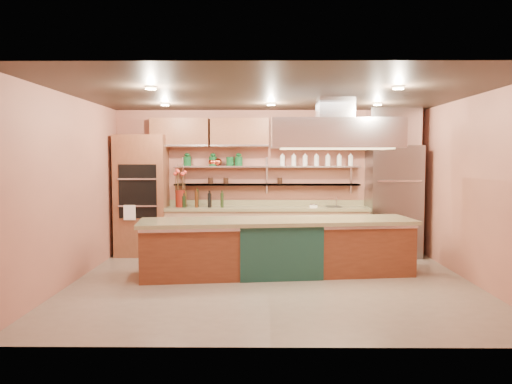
{
  "coord_description": "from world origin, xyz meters",
  "views": [
    {
      "loc": [
        -0.18,
        -7.32,
        1.88
      ],
      "look_at": [
        -0.25,
        1.0,
        1.3
      ],
      "focal_mm": 35.0,
      "sensor_mm": 36.0,
      "label": 1
    }
  ],
  "objects_px": {
    "island": "(277,247)",
    "green_canister": "(230,161)",
    "flower_vase": "(180,199)",
    "copper_kettle": "(217,162)",
    "refrigerator": "(393,201)",
    "kitchen_scale": "(313,205)"
  },
  "relations": [
    {
      "from": "green_canister",
      "to": "kitchen_scale",
      "type": "bearing_deg",
      "value": -7.81
    },
    {
      "from": "refrigerator",
      "to": "kitchen_scale",
      "type": "relative_size",
      "value": 14.77
    },
    {
      "from": "flower_vase",
      "to": "copper_kettle",
      "type": "bearing_deg",
      "value": 17.56
    },
    {
      "from": "flower_vase",
      "to": "copper_kettle",
      "type": "height_order",
      "value": "copper_kettle"
    },
    {
      "from": "island",
      "to": "copper_kettle",
      "type": "distance_m",
      "value": 2.49
    },
    {
      "from": "island",
      "to": "kitchen_scale",
      "type": "relative_size",
      "value": 30.0
    },
    {
      "from": "flower_vase",
      "to": "green_canister",
      "type": "height_order",
      "value": "green_canister"
    },
    {
      "from": "island",
      "to": "green_canister",
      "type": "xyz_separation_m",
      "value": [
        -0.87,
        1.78,
        1.36
      ]
    },
    {
      "from": "kitchen_scale",
      "to": "copper_kettle",
      "type": "height_order",
      "value": "copper_kettle"
    },
    {
      "from": "refrigerator",
      "to": "flower_vase",
      "type": "distance_m",
      "value": 4.06
    },
    {
      "from": "kitchen_scale",
      "to": "flower_vase",
      "type": "bearing_deg",
      "value": -156.48
    },
    {
      "from": "copper_kettle",
      "to": "green_canister",
      "type": "xyz_separation_m",
      "value": [
        0.24,
        0.0,
        0.01
      ]
    },
    {
      "from": "green_canister",
      "to": "island",
      "type": "bearing_deg",
      "value": -64.01
    },
    {
      "from": "island",
      "to": "kitchen_scale",
      "type": "distance_m",
      "value": 1.8
    },
    {
      "from": "island",
      "to": "green_canister",
      "type": "distance_m",
      "value": 2.4
    },
    {
      "from": "refrigerator",
      "to": "green_canister",
      "type": "distance_m",
      "value": 3.22
    },
    {
      "from": "kitchen_scale",
      "to": "green_canister",
      "type": "bearing_deg",
      "value": -164.29
    },
    {
      "from": "green_canister",
      "to": "copper_kettle",
      "type": "bearing_deg",
      "value": 180.0
    },
    {
      "from": "refrigerator",
      "to": "copper_kettle",
      "type": "height_order",
      "value": "refrigerator"
    },
    {
      "from": "refrigerator",
      "to": "island",
      "type": "relative_size",
      "value": 0.49
    },
    {
      "from": "refrigerator",
      "to": "kitchen_scale",
      "type": "bearing_deg",
      "value": 179.62
    },
    {
      "from": "copper_kettle",
      "to": "kitchen_scale",
      "type": "bearing_deg",
      "value": -6.8
    }
  ]
}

